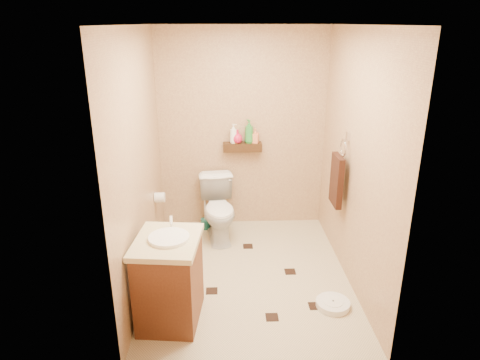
{
  "coord_description": "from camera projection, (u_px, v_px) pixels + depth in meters",
  "views": [
    {
      "loc": [
        -0.23,
        -3.75,
        2.42
      ],
      "look_at": [
        -0.07,
        0.25,
        0.94
      ],
      "focal_mm": 32.0,
      "sensor_mm": 36.0,
      "label": 1
    }
  ],
  "objects": [
    {
      "name": "wall_shelf",
      "position": [
        242.0,
        147.0,
        5.1
      ],
      "size": [
        0.46,
        0.14,
        0.1
      ],
      "primitive_type": "cube",
      "color": "#3D2510",
      "rests_on": "wall_back"
    },
    {
      "name": "toilet",
      "position": [
        219.0,
        209.0,
        5.0
      ],
      "size": [
        0.49,
        0.76,
        0.72
      ],
      "primitive_type": "imported",
      "rotation": [
        0.0,
        0.0,
        0.13
      ],
      "color": "white",
      "rests_on": "ground"
    },
    {
      "name": "ceiling",
      "position": [
        249.0,
        25.0,
        3.53
      ],
      "size": [
        2.0,
        2.5,
        0.02
      ],
      "primitive_type": "cube",
      "color": "silver",
      "rests_on": "wall_back"
    },
    {
      "name": "bathroom_scale",
      "position": [
        333.0,
        304.0,
        3.86
      ],
      "size": [
        0.32,
        0.32,
        0.06
      ],
      "rotation": [
        0.0,
        0.0,
        -0.06
      ],
      "color": "white",
      "rests_on": "ground"
    },
    {
      "name": "toilet_brush",
      "position": [
        205.0,
        215.0,
        5.28
      ],
      "size": [
        0.12,
        0.12,
        0.5
      ],
      "color": "#175E57",
      "rests_on": "ground"
    },
    {
      "name": "bottle_b",
      "position": [
        235.0,
        137.0,
        5.06
      ],
      "size": [
        0.07,
        0.07,
        0.15
      ],
      "primitive_type": "imported",
      "rotation": [
        0.0,
        0.0,
        6.25
      ],
      "color": "yellow",
      "rests_on": "wall_shelf"
    },
    {
      "name": "floor_accents",
      "position": [
        252.0,
        278.0,
        4.3
      ],
      "size": [
        1.29,
        1.37,
        0.01
      ],
      "color": "black",
      "rests_on": "ground"
    },
    {
      "name": "toilet_paper",
      "position": [
        160.0,
        197.0,
        4.72
      ],
      "size": [
        0.12,
        0.11,
        0.12
      ],
      "color": "white",
      "rests_on": "wall_left"
    },
    {
      "name": "bottle_d",
      "position": [
        249.0,
        131.0,
        5.04
      ],
      "size": [
        0.15,
        0.15,
        0.28
      ],
      "primitive_type": "imported",
      "rotation": [
        0.0,
        0.0,
        3.68
      ],
      "color": "#2B8233",
      "rests_on": "wall_shelf"
    },
    {
      "name": "wall_front",
      "position": [
        260.0,
        222.0,
        2.77
      ],
      "size": [
        2.0,
        0.04,
        2.4
      ],
      "primitive_type": "cube",
      "color": "tan",
      "rests_on": "ground"
    },
    {
      "name": "bottle_e",
      "position": [
        255.0,
        136.0,
        5.06
      ],
      "size": [
        0.1,
        0.1,
        0.17
      ],
      "primitive_type": "imported",
      "rotation": [
        0.0,
        0.0,
        2.84
      ],
      "color": "#EF814F",
      "rests_on": "wall_shelf"
    },
    {
      "name": "bottle_a",
      "position": [
        233.0,
        134.0,
        5.04
      ],
      "size": [
        0.12,
        0.12,
        0.23
      ],
      "primitive_type": "imported",
      "rotation": [
        0.0,
        0.0,
        1.12
      ],
      "color": "white",
      "rests_on": "wall_shelf"
    },
    {
      "name": "wall_right",
      "position": [
        355.0,
        161.0,
        3.98
      ],
      "size": [
        0.04,
        2.5,
        2.4
      ],
      "primitive_type": "cube",
      "color": "tan",
      "rests_on": "ground"
    },
    {
      "name": "ground",
      "position": [
        248.0,
        275.0,
        4.36
      ],
      "size": [
        2.5,
        2.5,
        0.0
      ],
      "primitive_type": "plane",
      "color": "beige",
      "rests_on": "ground"
    },
    {
      "name": "wall_left",
      "position": [
        139.0,
        164.0,
        3.9
      ],
      "size": [
        0.04,
        2.5,
        2.4
      ],
      "primitive_type": "cube",
      "color": "tan",
      "rests_on": "ground"
    },
    {
      "name": "bottle_c",
      "position": [
        237.0,
        136.0,
        5.05
      ],
      "size": [
        0.17,
        0.17,
        0.16
      ],
      "primitive_type": "imported",
      "rotation": [
        0.0,
        0.0,
        0.57
      ],
      "color": "#CE1841",
      "rests_on": "wall_shelf"
    },
    {
      "name": "vanity",
      "position": [
        169.0,
        278.0,
        3.59
      ],
      "size": [
        0.58,
        0.68,
        0.89
      ],
      "rotation": [
        0.0,
        0.0,
        -0.11
      ],
      "color": "brown",
      "rests_on": "ground"
    },
    {
      "name": "towel_ring",
      "position": [
        337.0,
        178.0,
        4.3
      ],
      "size": [
        0.12,
        0.3,
        0.76
      ],
      "color": "silver",
      "rests_on": "wall_right"
    },
    {
      "name": "wall_back",
      "position": [
        242.0,
        131.0,
        5.11
      ],
      "size": [
        2.0,
        0.04,
        2.4
      ],
      "primitive_type": "cube",
      "color": "tan",
      "rests_on": "ground"
    }
  ]
}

